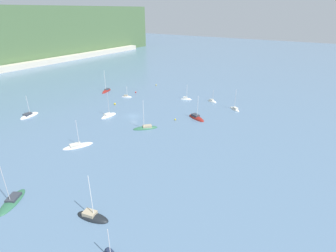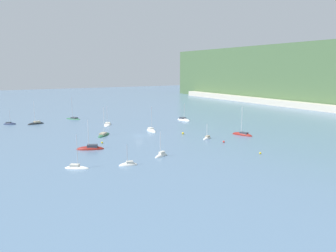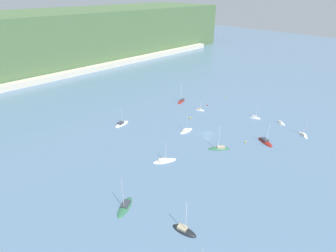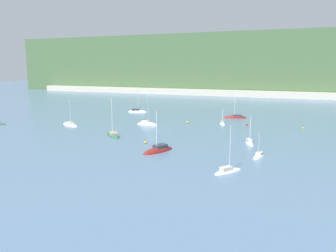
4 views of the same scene
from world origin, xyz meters
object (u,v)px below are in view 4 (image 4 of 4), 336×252
at_px(sailboat_9, 222,124).
at_px(mooring_buoy_3, 188,122).
at_px(sailboat_7, 235,118).
at_px(mooring_buoy_1, 145,142).
at_px(sailboat_12, 249,144).
at_px(sailboat_2, 147,125).
at_px(sailboat_10, 228,172).
at_px(mooring_buoy_2, 247,124).
at_px(sailboat_6, 70,125).
at_px(sailboat_8, 259,157).
at_px(mooring_buoy_0, 303,128).
at_px(sailboat_11, 158,151).
at_px(sailboat_1, 113,136).
at_px(sailboat_0, 137,112).

relative_size(sailboat_9, mooring_buoy_3, 7.67).
bearing_deg(sailboat_7, mooring_buoy_1, 57.02).
height_order(sailboat_12, mooring_buoy_3, sailboat_12).
height_order(sailboat_2, sailboat_10, sailboat_2).
relative_size(sailboat_7, mooring_buoy_2, 17.64).
bearing_deg(sailboat_6, sailboat_8, 12.47).
xyz_separation_m(mooring_buoy_0, mooring_buoy_3, (-33.87, -3.27, 0.09)).
height_order(sailboat_7, sailboat_11, sailboat_7).
xyz_separation_m(sailboat_2, mooring_buoy_3, (10.76, 7.12, 0.26)).
bearing_deg(sailboat_8, sailboat_11, -66.17).
relative_size(sailboat_8, mooring_buoy_0, 10.75).
relative_size(sailboat_11, mooring_buoy_2, 15.08).
bearing_deg(mooring_buoy_2, sailboat_10, -85.34).
relative_size(sailboat_2, mooring_buoy_1, 17.62).
bearing_deg(sailboat_8, sailboat_1, -85.22).
bearing_deg(sailboat_9, sailboat_0, -136.86).
distance_m(sailboat_7, sailboat_8, 51.05).
bearing_deg(sailboat_8, sailboat_0, -118.27).
bearing_deg(mooring_buoy_0, mooring_buoy_1, -136.13).
distance_m(sailboat_1, mooring_buoy_1, 12.31).
bearing_deg(mooring_buoy_1, sailboat_0, 119.05).
xyz_separation_m(sailboat_7, mooring_buoy_2, (5.91, -13.34, 0.22)).
height_order(sailboat_2, mooring_buoy_1, sailboat_2).
relative_size(sailboat_8, sailboat_12, 0.80).
distance_m(sailboat_8, sailboat_10, 12.06).
distance_m(sailboat_10, mooring_buoy_2, 47.47).
distance_m(sailboat_2, mooring_buoy_3, 12.91).
bearing_deg(mooring_buoy_3, sailboat_7, 54.89).
xyz_separation_m(sailboat_7, sailboat_8, (13.58, -49.21, -0.00)).
xyz_separation_m(sailboat_7, sailboat_11, (-6.77, -52.27, 0.02)).
xyz_separation_m(sailboat_10, mooring_buoy_3, (-21.75, 43.59, 0.24)).
bearing_deg(sailboat_0, sailboat_2, -66.84).
xyz_separation_m(sailboat_12, mooring_buoy_3, (-22.19, 21.25, 0.23)).
relative_size(sailboat_1, mooring_buoy_2, 16.81).
distance_m(sailboat_6, sailboat_7, 55.62).
bearing_deg(mooring_buoy_2, sailboat_1, -135.87).
height_order(sailboat_6, sailboat_8, sailboat_6).
bearing_deg(sailboat_0, sailboat_6, -109.25).
height_order(sailboat_11, mooring_buoy_1, sailboat_11).
relative_size(sailboat_10, mooring_buoy_3, 11.72).
xyz_separation_m(sailboat_2, mooring_buoy_2, (28.66, 10.84, 0.21)).
distance_m(sailboat_2, sailboat_11, 32.33).
height_order(sailboat_10, sailboat_12, sailboat_10).
xyz_separation_m(sailboat_10, mooring_buoy_0, (12.11, 46.87, 0.15)).
bearing_deg(mooring_buoy_1, sailboat_8, -5.29).
bearing_deg(sailboat_9, sailboat_2, -90.13).
relative_size(sailboat_2, sailboat_10, 1.18).
height_order(sailboat_2, mooring_buoy_3, sailboat_2).
height_order(sailboat_8, sailboat_9, sailboat_8).
distance_m(sailboat_1, sailboat_8, 38.13).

